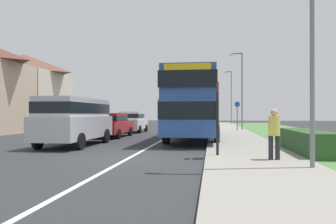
# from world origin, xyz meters

# --- Properties ---
(ground_plane) EXTENTS (120.00, 120.00, 0.00)m
(ground_plane) POSITION_xyz_m (0.00, 0.00, 0.00)
(ground_plane) COLOR #2D3033
(lane_marking_centre) EXTENTS (0.14, 60.00, 0.01)m
(lane_marking_centre) POSITION_xyz_m (0.00, 8.00, 0.00)
(lane_marking_centre) COLOR silver
(lane_marking_centre) RESTS_ON ground_plane
(pavement_near_side) EXTENTS (3.20, 68.00, 0.12)m
(pavement_near_side) POSITION_xyz_m (4.20, 6.00, 0.06)
(pavement_near_side) COLOR gray
(pavement_near_side) RESTS_ON ground_plane
(grass_verge_seaward) EXTENTS (6.00, 68.00, 0.08)m
(grass_verge_seaward) POSITION_xyz_m (8.50, 6.00, 0.04)
(grass_verge_seaward) COLOR #517F42
(grass_verge_seaward) RESTS_ON ground_plane
(roadside_hedge) EXTENTS (1.10, 4.12, 0.90)m
(roadside_hedge) POSITION_xyz_m (6.30, 1.59, 0.45)
(roadside_hedge) COLOR #2D5128
(roadside_hedge) RESTS_ON ground_plane
(double_decker_bus) EXTENTS (2.80, 11.17, 3.70)m
(double_decker_bus) POSITION_xyz_m (1.79, 8.22, 2.14)
(double_decker_bus) COLOR #284C93
(double_decker_bus) RESTS_ON ground_plane
(parked_van_silver) EXTENTS (2.11, 5.26, 2.24)m
(parked_van_silver) POSITION_xyz_m (-3.61, 3.67, 1.33)
(parked_van_silver) COLOR #B7B7BC
(parked_van_silver) RESTS_ON ground_plane
(parked_car_red) EXTENTS (1.94, 4.50, 1.55)m
(parked_car_red) POSITION_xyz_m (-3.61, 9.08, 0.86)
(parked_car_red) COLOR #B21E1E
(parked_car_red) RESTS_ON ground_plane
(parked_car_white) EXTENTS (1.98, 3.94, 1.68)m
(parked_car_white) POSITION_xyz_m (-3.62, 14.49, 0.92)
(parked_car_white) COLOR silver
(parked_car_white) RESTS_ON ground_plane
(pedestrian_at_stop) EXTENTS (0.34, 0.34, 1.67)m
(pedestrian_at_stop) POSITION_xyz_m (4.69, -0.61, 0.98)
(pedestrian_at_stop) COLOR #23232D
(pedestrian_at_stop) RESTS_ON ground_plane
(bus_stop_sign) EXTENTS (0.09, 0.52, 2.60)m
(bus_stop_sign) POSITION_xyz_m (3.00, 0.23, 1.54)
(bus_stop_sign) COLOR black
(bus_stop_sign) RESTS_ON ground_plane
(cycle_route_sign) EXTENTS (0.44, 0.08, 2.52)m
(cycle_route_sign) POSITION_xyz_m (4.92, 16.21, 1.43)
(cycle_route_sign) COLOR slate
(cycle_route_sign) RESTS_ON ground_plane
(street_lamp_near) EXTENTS (1.14, 0.20, 7.66)m
(street_lamp_near) POSITION_xyz_m (5.31, -1.92, 4.38)
(street_lamp_near) COLOR slate
(street_lamp_near) RESTS_ON ground_plane
(street_lamp_mid) EXTENTS (1.14, 0.20, 6.85)m
(street_lamp_mid) POSITION_xyz_m (5.34, 17.75, 3.97)
(street_lamp_mid) COLOR slate
(street_lamp_mid) RESTS_ON ground_plane
(street_lamp_far) EXTENTS (1.14, 0.20, 7.26)m
(street_lamp_far) POSITION_xyz_m (5.36, 33.14, 4.18)
(street_lamp_far) COLOR slate
(street_lamp_far) RESTS_ON ground_plane
(house_terrace_far_side) EXTENTS (6.90, 13.43, 7.20)m
(house_terrace_far_side) POSITION_xyz_m (-14.97, 13.95, 3.60)
(house_terrace_far_side) COLOR #C1A88E
(house_terrace_far_side) RESTS_ON ground_plane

